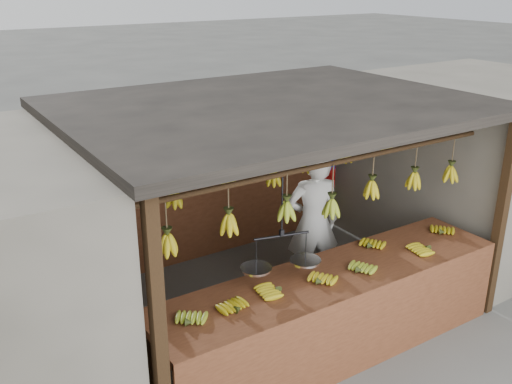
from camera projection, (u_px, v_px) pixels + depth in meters
ground at (270, 302)px, 6.76m from camera, size 80.00×80.00×0.00m
stall at (255, 135)px, 6.31m from camera, size 4.30×3.30×2.40m
neighbor_right at (478, 160)px, 8.17m from camera, size 3.00×3.00×2.30m
counter at (341, 296)px, 5.52m from camera, size 3.82×0.87×0.96m
hanging_bananas at (271, 173)px, 6.18m from camera, size 3.64×2.21×0.39m
balance_scale at (281, 260)px, 5.28m from camera, size 0.76×0.41×0.91m
vendor at (313, 223)px, 6.72m from camera, size 0.76×0.62×1.78m
bag_bundles at (328, 165)px, 8.44m from camera, size 0.08×0.26×1.33m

